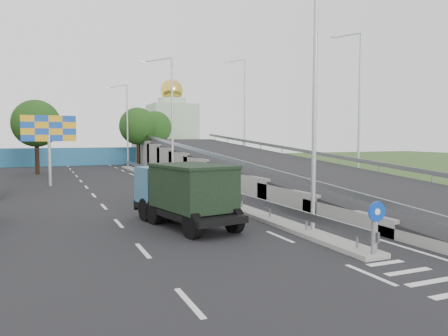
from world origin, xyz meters
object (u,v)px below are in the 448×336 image
sign_bollard (375,228)px  church (172,127)px  lamp_post_near (311,87)px  dump_truck (184,191)px  lamp_post_mid (170,113)px  billboard (49,132)px  lamp_post_far (126,121)px

sign_bollard → church: church is taller
lamp_post_near → dump_truck: lamp_post_near is taller
church → dump_truck: 52.46m
sign_bollard → lamp_post_near: (0.11, 3.83, 4.77)m
lamp_post_mid → billboard: (-9.11, 2.00, -1.62)m
church → lamp_post_far: bearing=-125.2°
lamp_post_near → dump_truck: (-4.03, 3.56, -4.31)m
lamp_post_far → lamp_post_near: bearing=-90.0°
lamp_post_mid → dump_truck: bearing=-103.8°
lamp_post_near → lamp_post_far: same height
sign_bollard → billboard: (-9.00, 25.83, 3.15)m
lamp_post_mid → billboard: size_ratio=1.83×
dump_truck → sign_bollard: bearing=-73.2°
billboard → lamp_post_near: bearing=-67.5°
billboard → lamp_post_far: bearing=63.2°
lamp_post_near → church: 54.90m
lamp_post_mid → church: size_ratio=0.73×
lamp_post_far → church: 17.15m
lamp_post_near → billboard: bearing=112.5°
church → billboard: bearing=-120.7°
lamp_post_near → billboard: lamp_post_near is taller
sign_bollard → dump_truck: size_ratio=0.26×
lamp_post_near → lamp_post_mid: same height
church → sign_bollard: bearing=-99.8°
sign_bollard → lamp_post_near: size_ratio=0.17×
lamp_post_near → lamp_post_mid: 20.00m
sign_bollard → dump_truck: (-3.92, 7.39, 0.47)m
lamp_post_far → billboard: lamp_post_far is taller
church → billboard: 37.23m
lamp_post_near → lamp_post_far: bearing=90.0°
lamp_post_mid → church: church is taller
lamp_post_far → billboard: bearing=-116.8°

